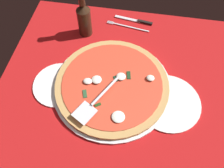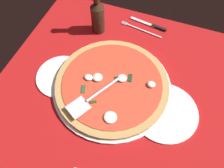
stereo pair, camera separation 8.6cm
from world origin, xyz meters
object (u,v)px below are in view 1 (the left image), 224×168
at_px(dinner_plate_right, 168,103).
at_px(pizza, 112,84).
at_px(beer_bottle, 84,18).
at_px(dinner_plate_left, 59,85).
at_px(pizza_server, 95,101).
at_px(place_setting_far, 133,24).

bearing_deg(dinner_plate_right, pizza, 171.30).
bearing_deg(pizza, beer_bottle, 121.93).
height_order(dinner_plate_left, pizza_server, pizza_server).
xyz_separation_m(dinner_plate_left, dinner_plate_right, (0.42, -0.01, 0.00)).
height_order(pizza, place_setting_far, pizza).
bearing_deg(place_setting_far, pizza, 92.49).
height_order(place_setting_far, beer_bottle, beer_bottle).
xyz_separation_m(dinner_plate_right, place_setting_far, (-0.18, 0.39, -0.00)).
relative_size(pizza, place_setting_far, 2.05).
relative_size(dinner_plate_right, beer_bottle, 1.03).
xyz_separation_m(place_setting_far, beer_bottle, (-0.20, -0.09, 0.09)).
relative_size(dinner_plate_right, pizza, 0.55).
distance_m(dinner_plate_right, pizza_server, 0.27).
xyz_separation_m(dinner_plate_left, pizza_server, (0.16, -0.07, 0.04)).
height_order(dinner_plate_right, pizza, pizza).
bearing_deg(pizza, place_setting_far, 83.77).
distance_m(dinner_plate_right, pizza, 0.22).
xyz_separation_m(dinner_plate_right, beer_bottle, (-0.38, 0.30, 0.08)).
distance_m(pizza_server, beer_bottle, 0.38).
bearing_deg(beer_bottle, dinner_plate_left, -97.97).
height_order(dinner_plate_left, place_setting_far, place_setting_far).
bearing_deg(pizza, dinner_plate_right, -8.70).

